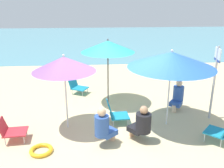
{
  "coord_description": "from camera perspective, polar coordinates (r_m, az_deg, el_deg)",
  "views": [
    {
      "loc": [
        -0.53,
        -6.08,
        3.21
      ],
      "look_at": [
        0.01,
        1.15,
        0.7
      ],
      "focal_mm": 40.55,
      "sensor_mm": 36.0,
      "label": 1
    }
  ],
  "objects": [
    {
      "name": "ground_plane",
      "position": [
        6.89,
        0.66,
        -8.64
      ],
      "size": [
        40.0,
        40.0,
        0.0
      ],
      "primitive_type": "plane",
      "color": "#D3BC8C"
    },
    {
      "name": "sea_water",
      "position": [
        20.48,
        -2.75,
        10.06
      ],
      "size": [
        40.0,
        16.0,
        0.01
      ],
      "primitive_type": "cube",
      "color": "#5693A3",
      "rests_on": "ground_plane"
    },
    {
      "name": "umbrella_blue",
      "position": [
        6.35,
        13.24,
        5.36
      ],
      "size": [
        2.16,
        2.16,
        2.01
      ],
      "color": "silver",
      "rests_on": "ground_plane"
    },
    {
      "name": "umbrella_teal",
      "position": [
        7.59,
        -0.95,
        8.48
      ],
      "size": [
        1.62,
        1.62,
        2.04
      ],
      "color": "#4C4C51",
      "rests_on": "ground_plane"
    },
    {
      "name": "umbrella_purple",
      "position": [
        6.14,
        -10.77,
        4.46
      ],
      "size": [
        1.53,
        1.53,
        1.93
      ],
      "color": "silver",
      "rests_on": "ground_plane"
    },
    {
      "name": "beach_chair_a",
      "position": [
        6.72,
        0.73,
        -6.52
      ],
      "size": [
        0.6,
        0.5,
        0.63
      ],
      "rotation": [
        0.0,
        0.0,
        0.06
      ],
      "color": "teal",
      "rests_on": "ground_plane"
    },
    {
      "name": "beach_chair_b",
      "position": [
        6.36,
        23.53,
        -9.38
      ],
      "size": [
        0.75,
        0.74,
        0.68
      ],
      "rotation": [
        0.0,
        0.0,
        2.4
      ],
      "color": "teal",
      "rests_on": "ground_plane"
    },
    {
      "name": "beach_chair_c",
      "position": [
        8.88,
        -7.89,
        -0.43
      ],
      "size": [
        0.74,
        0.68,
        0.55
      ],
      "rotation": [
        0.0,
        0.0,
        -0.49
      ],
      "color": "teal",
      "rests_on": "ground_plane"
    },
    {
      "name": "beach_chair_d",
      "position": [
        6.4,
        -21.89,
        -9.59
      ],
      "size": [
        0.63,
        0.52,
        0.55
      ],
      "rotation": [
        0.0,
        0.0,
        0.08
      ],
      "color": "red",
      "rests_on": "ground_plane"
    },
    {
      "name": "person_a",
      "position": [
        5.91,
        6.7,
        -8.77
      ],
      "size": [
        0.54,
        0.57,
        0.9
      ],
      "rotation": [
        0.0,
        0.0,
        2.26
      ],
      "color": "black",
      "rests_on": "ground_plane"
    },
    {
      "name": "person_b",
      "position": [
        5.7,
        -1.91,
        -9.48
      ],
      "size": [
        0.54,
        0.52,
        0.94
      ],
      "rotation": [
        0.0,
        0.0,
        0.69
      ],
      "color": "#2D519E",
      "rests_on": "ground_plane"
    },
    {
      "name": "person_c",
      "position": [
        7.8,
        14.61,
        -2.45
      ],
      "size": [
        0.49,
        0.54,
        0.88
      ],
      "rotation": [
        0.0,
        0.0,
        4.1
      ],
      "color": "#2D519E",
      "rests_on": "ground_plane"
    },
    {
      "name": "warning_sign",
      "position": [
        7.16,
        22.25,
        2.25
      ],
      "size": [
        0.11,
        0.45,
        2.03
      ],
      "rotation": [
        0.0,
        0.0,
        -0.18
      ],
      "color": "#ADADB2",
      "rests_on": "ground_plane"
    },
    {
      "name": "swim_ring",
      "position": [
        5.89,
        -15.67,
        -14.19
      ],
      "size": [
        0.51,
        0.51,
        0.09
      ],
      "primitive_type": "torus",
      "color": "yellow",
      "rests_on": "ground_plane"
    }
  ]
}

